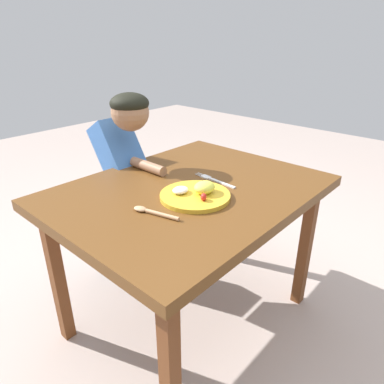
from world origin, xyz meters
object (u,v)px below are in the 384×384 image
(plate, at_px, (196,194))
(fork, at_px, (215,180))
(spoon, at_px, (151,212))
(person, at_px, (122,185))

(plate, bearing_deg, fork, 16.20)
(plate, distance_m, spoon, 0.21)
(plate, xyz_separation_m, fork, (0.18, 0.05, -0.01))
(plate, height_order, fork, plate)
(fork, distance_m, spoon, 0.38)
(plate, bearing_deg, person, 83.39)
(person, bearing_deg, fork, 102.31)
(plate, relative_size, person, 0.26)
(spoon, relative_size, person, 0.18)
(plate, relative_size, fork, 1.21)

